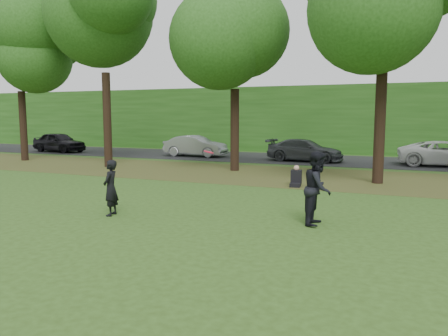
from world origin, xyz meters
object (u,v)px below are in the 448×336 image
(frisbee, at_px, (209,152))
(seated_person, at_px, (296,178))
(player_right, at_px, (318,188))
(player_left, at_px, (111,188))

(frisbee, bearing_deg, seated_person, 81.70)
(player_right, distance_m, seated_person, 6.20)
(player_left, distance_m, frisbee, 2.98)
(player_left, xyz_separation_m, seated_person, (3.61, 7.07, -0.48))
(frisbee, distance_m, seated_person, 6.58)
(player_right, bearing_deg, seated_person, 19.09)
(player_left, xyz_separation_m, player_right, (5.56, 1.22, 0.16))
(player_left, relative_size, frisbee, 5.07)
(player_left, bearing_deg, seated_person, 140.00)
(frisbee, bearing_deg, player_left, -164.58)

